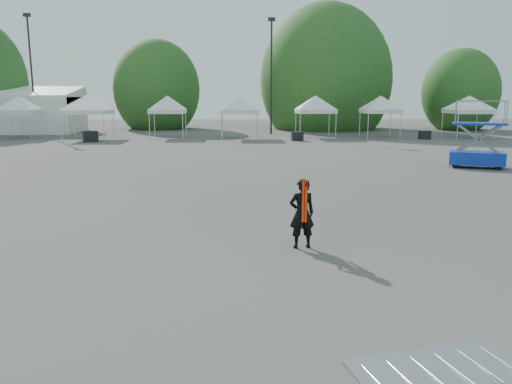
{
  "coord_description": "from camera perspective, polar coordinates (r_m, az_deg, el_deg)",
  "views": [
    {
      "loc": [
        -0.34,
        -11.88,
        3.33
      ],
      "look_at": [
        0.15,
        -1.4,
        1.3
      ],
      "focal_mm": 35.0,
      "sensor_mm": 36.0,
      "label": 1
    }
  ],
  "objects": [
    {
      "name": "scissor_lift",
      "position": [
        25.47,
        24.09,
        6.05
      ],
      "size": [
        2.68,
        2.04,
        3.11
      ],
      "rotation": [
        0.0,
        0.0,
        -0.4
      ],
      "color": "#0B2799",
      "rests_on": "ground"
    },
    {
      "name": "tent_g",
      "position": [
        41.78,
        14.07,
        10.27
      ],
      "size": [
        3.94,
        3.94,
        3.88
      ],
      "color": "silver",
      "rests_on": "ground"
    },
    {
      "name": "crate_mid",
      "position": [
        37.73,
        4.73,
        6.37
      ],
      "size": [
        0.89,
        0.72,
        0.66
      ],
      "primitive_type": "cube",
      "rotation": [
        0.0,
        0.0,
        0.07
      ],
      "color": "black",
      "rests_on": "ground"
    },
    {
      "name": "tent_b",
      "position": [
        43.93,
        -25.48,
        9.57
      ],
      "size": [
        3.82,
        3.82,
        3.88
      ],
      "color": "silver",
      "rests_on": "ground"
    },
    {
      "name": "tree_mid_e",
      "position": [
        51.75,
        7.95,
        12.54
      ],
      "size": [
        5.12,
        5.12,
        7.79
      ],
      "color": "#382314",
      "rests_on": "ground"
    },
    {
      "name": "tent_d",
      "position": [
        40.89,
        -10.1,
        10.42
      ],
      "size": [
        3.92,
        3.92,
        3.88
      ],
      "color": "silver",
      "rests_on": "ground"
    },
    {
      "name": "man",
      "position": [
        11.02,
        5.26,
        -2.45
      ],
      "size": [
        0.62,
        0.45,
        1.56
      ],
      "rotation": [
        0.0,
        0.0,
        3.28
      ],
      "color": "black",
      "rests_on": "ground"
    },
    {
      "name": "light_pole_east",
      "position": [
        44.06,
        1.76,
        13.81
      ],
      "size": [
        0.6,
        0.25,
        9.8
      ],
      "color": "black",
      "rests_on": "ground"
    },
    {
      "name": "crate_west",
      "position": [
        38.45,
        -18.39,
        6.03
      ],
      "size": [
        1.24,
        1.12,
        0.78
      ],
      "primitive_type": "cube",
      "rotation": [
        0.0,
        0.0,
        0.41
      ],
      "color": "black",
      "rests_on": "ground"
    },
    {
      "name": "tent_f",
      "position": [
        41.03,
        6.84,
        10.51
      ],
      "size": [
        4.27,
        4.27,
        3.88
      ],
      "color": "silver",
      "rests_on": "ground"
    },
    {
      "name": "tree_mid_w",
      "position": [
        52.45,
        -11.26,
        11.42
      ],
      "size": [
        4.16,
        4.16,
        6.33
      ],
      "color": "#382314",
      "rests_on": "ground"
    },
    {
      "name": "tent_e",
      "position": [
        39.64,
        -1.91,
        10.57
      ],
      "size": [
        4.16,
        4.16,
        3.88
      ],
      "color": "silver",
      "rests_on": "ground"
    },
    {
      "name": "barrier_mid",
      "position": [
        6.84,
        20.32,
        -18.62
      ],
      "size": [
        2.31,
        1.5,
        0.07
      ],
      "rotation": [
        0.0,
        0.0,
        0.22
      ],
      "color": "#94969B",
      "rests_on": "ground"
    },
    {
      "name": "light_pole_west",
      "position": [
        49.23,
        -24.31,
        12.87
      ],
      "size": [
        0.6,
        0.25,
        10.3
      ],
      "color": "black",
      "rests_on": "ground"
    },
    {
      "name": "tent_h",
      "position": [
        43.6,
        23.2,
        9.74
      ],
      "size": [
        4.37,
        4.37,
        3.88
      ],
      "color": "silver",
      "rests_on": "ground"
    },
    {
      "name": "ground",
      "position": [
        12.35,
        -0.98,
        -4.7
      ],
      "size": [
        120.0,
        120.0,
        0.0
      ],
      "primitive_type": "plane",
      "color": "#474442",
      "rests_on": "ground"
    },
    {
      "name": "tree_far_e",
      "position": [
        53.74,
        22.32,
        10.48
      ],
      "size": [
        3.84,
        3.84,
        5.84
      ],
      "color": "#382314",
      "rests_on": "ground"
    },
    {
      "name": "crate_east",
      "position": [
        41.06,
        18.72,
        6.2
      ],
      "size": [
        0.92,
        0.76,
        0.65
      ],
      "primitive_type": "cube",
      "rotation": [
        0.0,
        0.0,
        -0.13
      ],
      "color": "black",
      "rests_on": "ground"
    },
    {
      "name": "tent_c",
      "position": [
        41.12,
        -18.77,
        10.02
      ],
      "size": [
        4.73,
        4.73,
        3.88
      ],
      "color": "silver",
      "rests_on": "ground"
    }
  ]
}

